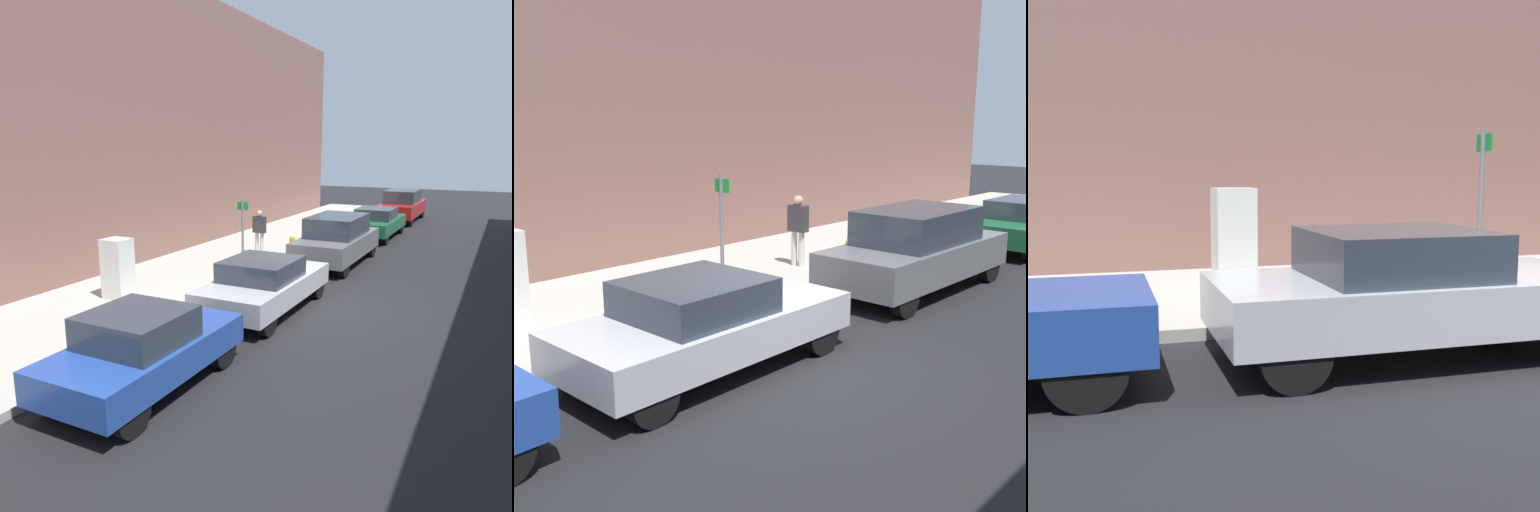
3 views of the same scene
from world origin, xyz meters
TOP-DOWN VIEW (x-y plane):
  - ground_plane at (0.00, 0.00)m, footprint 80.00×80.00m
  - sidewalk_slab at (-4.49, 0.00)m, footprint 4.72×44.00m
  - building_facade_near at (-7.73, 0.00)m, footprint 1.75×39.60m
  - discarded_refrigerator at (-4.69, -2.17)m, footprint 0.67×0.63m
  - manhole_cover at (-2.85, -0.39)m, footprint 0.70×0.70m
  - street_sign_post at (-2.58, 0.94)m, footprint 0.36×0.07m
  - parked_sedan_silver at (-0.91, -1.00)m, footprint 1.90×4.40m

SIDE VIEW (x-z plane):
  - ground_plane at x=0.00m, z-range 0.00..0.00m
  - sidewalk_slab at x=-4.49m, z-range 0.00..0.16m
  - manhole_cover at x=-2.85m, z-range 0.16..0.17m
  - parked_sedan_silver at x=-0.91m, z-range 0.03..1.42m
  - discarded_refrigerator at x=-4.69m, z-range 0.16..1.76m
  - street_sign_post at x=-2.58m, z-range 0.31..2.77m
  - building_facade_near at x=-7.73m, z-range 0.00..9.95m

